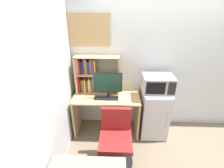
{
  "coord_description": "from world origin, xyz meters",
  "views": [
    {
      "loc": [
        -0.77,
        -2.76,
        2.22
      ],
      "look_at": [
        -0.86,
        -0.32,
        1.02
      ],
      "focal_mm": 25.89,
      "sensor_mm": 36.0,
      "label": 1
    }
  ],
  "objects_px": {
    "microwave": "(158,84)",
    "computer_mouse": "(126,97)",
    "hutch_bookshelf": "(91,74)",
    "mini_fridge": "(154,113)",
    "monitor": "(108,84)",
    "keyboard": "(106,98)",
    "desk_chair": "(116,142)",
    "wall_corkboard": "(89,30)"
  },
  "relations": [
    {
      "from": "microwave",
      "to": "computer_mouse",
      "type": "bearing_deg",
      "value": -174.15
    },
    {
      "from": "hutch_bookshelf",
      "to": "mini_fridge",
      "type": "xyz_separation_m",
      "value": [
        1.15,
        -0.2,
        -0.67
      ]
    },
    {
      "from": "hutch_bookshelf",
      "to": "monitor",
      "type": "distance_m",
      "value": 0.41
    },
    {
      "from": "hutch_bookshelf",
      "to": "monitor",
      "type": "bearing_deg",
      "value": -37.6
    },
    {
      "from": "mini_fridge",
      "to": "microwave",
      "type": "bearing_deg",
      "value": 89.77
    },
    {
      "from": "monitor",
      "to": "keyboard",
      "type": "relative_size",
      "value": 1.13
    },
    {
      "from": "computer_mouse",
      "to": "microwave",
      "type": "relative_size",
      "value": 0.17
    },
    {
      "from": "hutch_bookshelf",
      "to": "monitor",
      "type": "xyz_separation_m",
      "value": [
        0.32,
        -0.25,
        -0.08
      ]
    },
    {
      "from": "computer_mouse",
      "to": "desk_chair",
      "type": "xyz_separation_m",
      "value": [
        -0.16,
        -0.6,
        -0.41
      ]
    },
    {
      "from": "monitor",
      "to": "keyboard",
      "type": "bearing_deg",
      "value": -152.55
    },
    {
      "from": "computer_mouse",
      "to": "wall_corkboard",
      "type": "bearing_deg",
      "value": 150.99
    },
    {
      "from": "hutch_bookshelf",
      "to": "mini_fridge",
      "type": "height_order",
      "value": "hutch_bookshelf"
    },
    {
      "from": "hutch_bookshelf",
      "to": "keyboard",
      "type": "relative_size",
      "value": 1.86
    },
    {
      "from": "hutch_bookshelf",
      "to": "mini_fridge",
      "type": "relative_size",
      "value": 0.86
    },
    {
      "from": "computer_mouse",
      "to": "mini_fridge",
      "type": "relative_size",
      "value": 0.1
    },
    {
      "from": "desk_chair",
      "to": "wall_corkboard",
      "type": "relative_size",
      "value": 1.27
    },
    {
      "from": "computer_mouse",
      "to": "microwave",
      "type": "height_order",
      "value": "microwave"
    },
    {
      "from": "mini_fridge",
      "to": "desk_chair",
      "type": "distance_m",
      "value": 0.95
    },
    {
      "from": "monitor",
      "to": "keyboard",
      "type": "xyz_separation_m",
      "value": [
        -0.03,
        -0.02,
        -0.26
      ]
    },
    {
      "from": "keyboard",
      "to": "desk_chair",
      "type": "bearing_deg",
      "value": -73.59
    },
    {
      "from": "desk_chair",
      "to": "wall_corkboard",
      "type": "bearing_deg",
      "value": 116.2
    },
    {
      "from": "monitor",
      "to": "mini_fridge",
      "type": "distance_m",
      "value": 1.02
    },
    {
      "from": "keyboard",
      "to": "desk_chair",
      "type": "distance_m",
      "value": 0.74
    },
    {
      "from": "computer_mouse",
      "to": "desk_chair",
      "type": "relative_size",
      "value": 0.1
    },
    {
      "from": "hutch_bookshelf",
      "to": "microwave",
      "type": "relative_size",
      "value": 1.54
    },
    {
      "from": "monitor",
      "to": "wall_corkboard",
      "type": "xyz_separation_m",
      "value": [
        -0.33,
        0.34,
        0.81
      ]
    },
    {
      "from": "mini_fridge",
      "to": "keyboard",
      "type": "bearing_deg",
      "value": -175.65
    },
    {
      "from": "keyboard",
      "to": "microwave",
      "type": "bearing_deg",
      "value": 4.55
    },
    {
      "from": "computer_mouse",
      "to": "mini_fridge",
      "type": "distance_m",
      "value": 0.63
    },
    {
      "from": "desk_chair",
      "to": "wall_corkboard",
      "type": "xyz_separation_m",
      "value": [
        -0.47,
        0.95,
        1.48
      ]
    },
    {
      "from": "keyboard",
      "to": "mini_fridge",
      "type": "bearing_deg",
      "value": 4.35
    },
    {
      "from": "hutch_bookshelf",
      "to": "wall_corkboard",
      "type": "xyz_separation_m",
      "value": [
        -0.01,
        0.1,
        0.73
      ]
    },
    {
      "from": "monitor",
      "to": "microwave",
      "type": "xyz_separation_m",
      "value": [
        0.83,
        0.05,
        0.0
      ]
    },
    {
      "from": "hutch_bookshelf",
      "to": "computer_mouse",
      "type": "distance_m",
      "value": 0.75
    },
    {
      "from": "keyboard",
      "to": "computer_mouse",
      "type": "xyz_separation_m",
      "value": [
        0.33,
        0.01,
        0.01
      ]
    },
    {
      "from": "hutch_bookshelf",
      "to": "desk_chair",
      "type": "relative_size",
      "value": 0.89
    },
    {
      "from": "hutch_bookshelf",
      "to": "monitor",
      "type": "height_order",
      "value": "hutch_bookshelf"
    },
    {
      "from": "monitor",
      "to": "wall_corkboard",
      "type": "relative_size",
      "value": 0.68
    },
    {
      "from": "desk_chair",
      "to": "wall_corkboard",
      "type": "height_order",
      "value": "wall_corkboard"
    },
    {
      "from": "microwave",
      "to": "wall_corkboard",
      "type": "xyz_separation_m",
      "value": [
        -1.16,
        0.29,
        0.81
      ]
    },
    {
      "from": "computer_mouse",
      "to": "mini_fridge",
      "type": "xyz_separation_m",
      "value": [
        0.53,
        0.05,
        -0.34
      ]
    },
    {
      "from": "monitor",
      "to": "desk_chair",
      "type": "distance_m",
      "value": 0.91
    }
  ]
}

